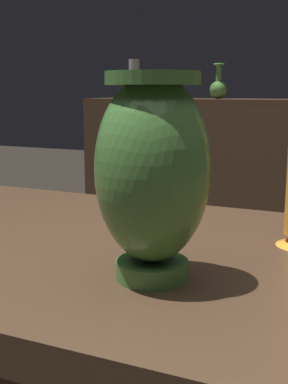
{
  "coord_description": "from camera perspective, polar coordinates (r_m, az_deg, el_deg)",
  "views": [
    {
      "loc": [
        0.32,
        -0.69,
        1.04
      ],
      "look_at": [
        0.04,
        -0.06,
        0.9
      ],
      "focal_mm": 47.63,
      "sensor_mm": 36.0,
      "label": 1
    }
  ],
  "objects": [
    {
      "name": "vase_centerpiece",
      "position": [
        0.63,
        0.95,
        2.43
      ],
      "size": [
        0.15,
        0.15,
        0.26
      ],
      "color": "#477A38",
      "rests_on": "display_plinth"
    },
    {
      "name": "shelf_vase_left",
      "position": [
        3.02,
        8.33,
        11.53
      ],
      "size": [
        0.1,
        0.1,
        0.2
      ],
      "color": "#477A38",
      "rests_on": "back_display_shelf"
    },
    {
      "name": "shelf_vase_far_left",
      "position": [
        3.17,
        -1.1,
        12.53
      ],
      "size": [
        0.07,
        0.07,
        0.23
      ],
      "color": "gray",
      "rests_on": "back_display_shelf"
    }
  ]
}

